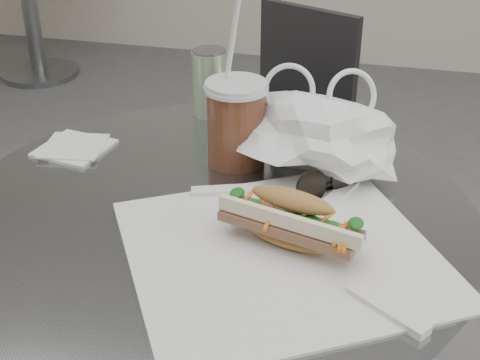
% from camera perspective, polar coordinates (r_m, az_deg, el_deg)
% --- Properties ---
extents(cafe_table, '(0.76, 0.76, 0.74)m').
position_cam_1_polar(cafe_table, '(1.13, -2.13, -14.13)').
color(cafe_table, slate).
rests_on(cafe_table, ground).
extents(chair_far, '(0.43, 0.45, 0.76)m').
position_cam_1_polar(chair_far, '(1.93, 2.94, 1.46)').
color(chair_far, '#2B2B2E').
rests_on(chair_far, ground).
extents(sandwich_paper, '(0.52, 0.51, 0.00)m').
position_cam_1_polar(sandwich_paper, '(0.87, 3.55, -6.15)').
color(sandwich_paper, white).
rests_on(sandwich_paper, cafe_table).
extents(banh_mi, '(0.24, 0.15, 0.08)m').
position_cam_1_polar(banh_mi, '(0.86, 4.35, -3.46)').
color(banh_mi, '#B07542').
rests_on(banh_mi, sandwich_paper).
extents(iced_coffee, '(0.10, 0.10, 0.29)m').
position_cam_1_polar(iced_coffee, '(1.06, -0.33, 5.04)').
color(iced_coffee, brown).
rests_on(iced_coffee, cafe_table).
extents(sunglasses, '(0.09, 0.09, 0.05)m').
position_cam_1_polar(sunglasses, '(0.99, 7.42, -0.36)').
color(sunglasses, black).
rests_on(sunglasses, cafe_table).
extents(plastic_bag, '(0.27, 0.24, 0.12)m').
position_cam_1_polar(plastic_bag, '(1.04, 6.47, 3.73)').
color(plastic_bag, white).
rests_on(plastic_bag, cafe_table).
extents(napkin_stack, '(0.12, 0.12, 0.01)m').
position_cam_1_polar(napkin_stack, '(1.15, -13.97, 2.70)').
color(napkin_stack, white).
rests_on(napkin_stack, cafe_table).
extents(drink_can, '(0.06, 0.06, 0.12)m').
position_cam_1_polar(drink_can, '(1.24, -2.59, 8.31)').
color(drink_can, '#619C5B').
rests_on(drink_can, cafe_table).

